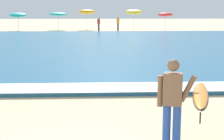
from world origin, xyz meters
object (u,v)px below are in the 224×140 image
beach_umbrella_2 (58,14)px  beach_umbrella_1 (18,15)px  beachgoer_near_row_left (99,24)px  beach_umbrella_4 (134,12)px  surfer_with_board (186,98)px  beachgoer_near_row_mid (118,23)px  beach_umbrella_3 (87,12)px  beach_umbrella_5 (165,15)px

beach_umbrella_2 → beach_umbrella_1: bearing=-170.2°
beach_umbrella_1 → beachgoer_near_row_left: bearing=-13.4°
beach_umbrella_2 → beach_umbrella_4: (9.06, -0.81, 0.27)m
surfer_with_board → beachgoer_near_row_mid: bearing=88.5°
beach_umbrella_3 → beach_umbrella_4: bearing=-10.8°
beach_umbrella_3 → surfer_with_board: bearing=-85.8°
beach_umbrella_3 → beach_umbrella_4: 5.71m
surfer_with_board → beach_umbrella_5: (6.44, 35.20, 0.82)m
surfer_with_board → beachgoer_near_row_left: 33.99m
beach_umbrella_1 → beach_umbrella_5: 17.25m
surfer_with_board → beach_umbrella_4: 36.32m
beachgoer_near_row_left → beachgoer_near_row_mid: (2.26, 1.43, 0.00)m
beach_umbrella_2 → beach_umbrella_3: (3.45, 0.26, 0.27)m
beach_umbrella_1 → beachgoer_near_row_mid: beach_umbrella_1 is taller
beach_umbrella_1 → beachgoer_near_row_mid: (11.71, -0.82, -0.95)m
surfer_with_board → beach_umbrella_5: bearing=79.6°
beach_umbrella_5 → beachgoer_near_row_left: beach_umbrella_5 is taller
beach_umbrella_1 → beach_umbrella_2: bearing=9.8°
beach_umbrella_4 → beach_umbrella_5: beach_umbrella_4 is taller
surfer_with_board → beachgoer_near_row_left: size_ratio=1.79×
surfer_with_board → beach_umbrella_3: size_ratio=1.15×
beach_umbrella_2 → beach_umbrella_4: size_ratio=0.87×
beach_umbrella_1 → beachgoer_near_row_mid: 11.77m
beach_umbrella_2 → beach_umbrella_4: 9.10m
beach_umbrella_3 → beach_umbrella_4: beach_umbrella_4 is taller
beach_umbrella_3 → beachgoer_near_row_left: size_ratio=1.56×
beach_umbrella_5 → beachgoer_near_row_mid: size_ratio=1.35×
beach_umbrella_5 → beachgoer_near_row_left: 7.94m
beach_umbrella_3 → beachgoer_near_row_mid: 4.31m
beach_umbrella_4 → beachgoer_near_row_left: beach_umbrella_4 is taller
beach_umbrella_2 → beach_umbrella_5: size_ratio=1.03×
beach_umbrella_1 → beach_umbrella_5: beach_umbrella_5 is taller
beach_umbrella_1 → beachgoer_near_row_left: 9.76m
beach_umbrella_2 → beachgoer_near_row_mid: 7.36m
surfer_with_board → beach_umbrella_3: 37.38m
beach_umbrella_5 → beach_umbrella_4: bearing=164.5°
beach_umbrella_1 → beach_umbrella_2: size_ratio=0.97×
beach_umbrella_1 → beach_umbrella_2: beach_umbrella_1 is taller
surfer_with_board → beach_umbrella_3: beach_umbrella_3 is taller
surfer_with_board → beach_umbrella_4: beach_umbrella_4 is taller
beach_umbrella_5 → beachgoer_near_row_mid: (-5.52, 0.19, -1.00)m
beach_umbrella_1 → beach_umbrella_4: 13.66m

